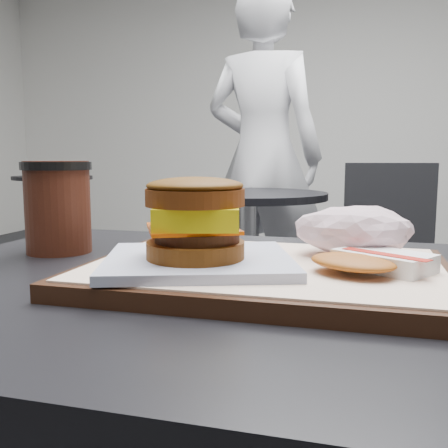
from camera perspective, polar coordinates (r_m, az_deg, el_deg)
customer_table at (r=0.62m, az=1.16°, el=-23.04°), size 0.80×0.60×0.77m
serving_tray at (r=0.54m, az=4.77°, el=-5.47°), size 0.38×0.28×0.02m
breakfast_sandwich at (r=0.51m, az=-3.15°, el=-0.57°), size 0.23×0.22×0.09m
hash_brown at (r=0.51m, az=16.34°, el=-4.11°), size 0.14×0.13×0.02m
crumpled_wrapper at (r=0.59m, az=14.63°, el=-0.74°), size 0.13×0.10×0.06m
coffee_cup at (r=0.73m, az=-18.47°, el=2.26°), size 0.10×0.10×0.13m
neighbor_table at (r=2.25m, az=2.78°, el=-1.43°), size 0.70×0.70×0.75m
napkin at (r=2.17m, az=-0.88°, el=3.60°), size 0.13×0.13×0.00m
neighbor_chair at (r=2.39m, az=15.28°, el=-2.12°), size 0.62×0.46×0.88m
patron at (r=2.76m, az=4.45°, el=7.63°), size 0.73×0.55×1.81m
bg_table_mid at (r=4.51m, az=-18.90°, el=2.84°), size 0.66×0.66×0.75m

